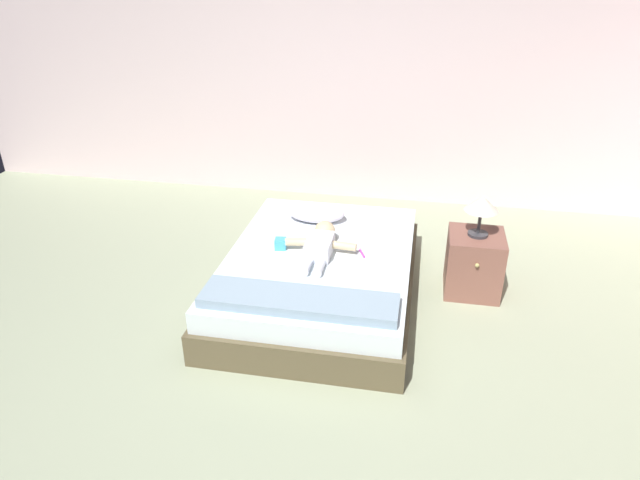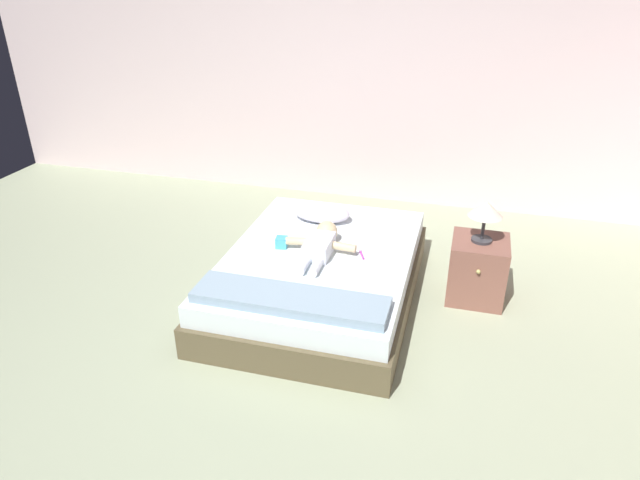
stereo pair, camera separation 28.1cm
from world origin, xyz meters
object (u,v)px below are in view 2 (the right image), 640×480
bed (320,275)px  toy_block (282,242)px  baby (321,244)px  lamp (486,211)px  pillow (321,212)px  toothbrush (361,254)px  nightstand (477,269)px

bed → toy_block: bearing=178.8°
baby → lamp: (1.09, 0.28, 0.26)m
bed → pillow: pillow is taller
bed → toothbrush: 0.35m
bed → baby: baby is taller
pillow → nightstand: bearing=-10.6°
toothbrush → nightstand: (0.80, 0.25, -0.14)m
pillow → bed: bearing=-75.9°
toothbrush → lamp: size_ratio=0.42×
bed → baby: size_ratio=3.04×
toy_block → bed: bearing=-1.2°
nightstand → baby: bearing=-165.4°
pillow → baby: (0.13, -0.51, -0.01)m
pillow → lamp: lamp is taller
toothbrush → toy_block: size_ratio=1.43×
baby → nightstand: bearing=14.6°
toothbrush → nightstand: size_ratio=0.28×
baby → nightstand: size_ratio=1.34×
bed → lamp: 1.24m
bed → toothbrush: (0.29, 0.04, 0.19)m
baby → toothbrush: (0.29, 0.03, -0.05)m
pillow → lamp: (1.22, -0.23, 0.26)m
baby → toothbrush: bearing=5.9°
pillow → toy_block: bearing=-106.6°
lamp → nightstand: bearing=-90.0°
pillow → baby: size_ratio=0.74×
bed → toy_block: (-0.29, 0.01, 0.23)m
nightstand → toy_block: nightstand is taller
bed → lamp: bearing=15.3°
bed → lamp: size_ratio=6.20×
pillow → lamp: 1.27m
nightstand → toy_block: (-1.38, -0.29, 0.18)m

